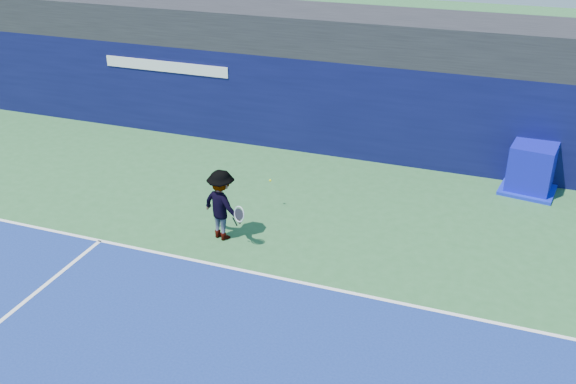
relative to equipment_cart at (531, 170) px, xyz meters
The scene contains 7 objects.
ground 10.65m from the equipment_cart, 115.94° to the right, with size 80.00×80.00×0.00m, color #2C6232.
baseline 8.06m from the equipment_cart, 125.33° to the right, with size 24.00×0.10×0.01m, color white.
stadium_band 5.85m from the equipment_cart, 157.31° to the left, with size 36.00×3.00×1.20m, color black.
back_wall_assembly 4.83m from the equipment_cart, 168.54° to the left, with size 36.00×1.03×3.00m.
equipment_cart is the anchor object (origin of this frame).
tennis_player 8.75m from the equipment_cart, 142.28° to the right, with size 1.41×1.02×1.78m.
tennis_ball 7.30m from the equipment_cart, 151.39° to the right, with size 0.07×0.07×0.07m.
Camera 1 is at (3.92, -8.02, 7.94)m, focal length 40.00 mm.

